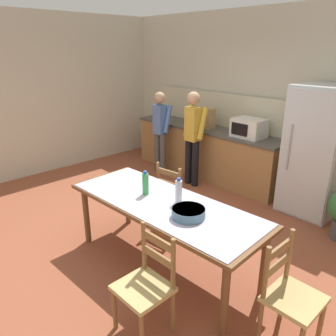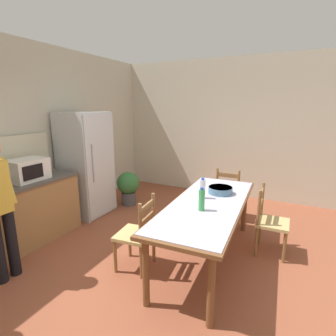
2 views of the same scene
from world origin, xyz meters
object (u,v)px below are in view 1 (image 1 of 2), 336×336
(person_at_counter, at_px, (193,134))
(bottle_near_centre, at_px, (145,184))
(refrigerator, at_px, (316,152))
(serving_bowl, at_px, (188,212))
(chair_side_near_right, at_px, (146,285))
(chair_head_end, at_px, (290,295))
(paper_bag, at_px, (208,118))
(chair_side_far_left, at_px, (175,196))
(person_at_sink, at_px, (160,128))
(microwave, at_px, (249,128))
(dining_table, at_px, (164,209))
(bottle_off_centre, at_px, (179,191))

(person_at_counter, bearing_deg, bottle_near_centre, -150.87)
(refrigerator, relative_size, serving_bowl, 5.72)
(refrigerator, relative_size, chair_side_near_right, 2.01)
(bottle_near_centre, relative_size, chair_head_end, 0.30)
(bottle_near_centre, bearing_deg, paper_bag, 116.08)
(bottle_near_centre, bearing_deg, chair_side_far_left, 109.66)
(person_at_sink, xyz_separation_m, person_at_counter, (0.84, -0.02, 0.05))
(microwave, height_order, serving_bowl, microwave)
(person_at_counter, bearing_deg, refrigerator, -75.02)
(dining_table, height_order, serving_bowl, serving_bowl)
(chair_side_far_left, bearing_deg, person_at_sink, -42.91)
(microwave, distance_m, bottle_off_centre, 2.45)
(serving_bowl, xyz_separation_m, person_at_sink, (-2.59, 1.99, 0.03))
(refrigerator, height_order, serving_bowl, refrigerator)
(dining_table, bearing_deg, serving_bowl, -6.73)
(refrigerator, relative_size, person_at_counter, 1.13)
(microwave, xyz_separation_m, bottle_near_centre, (0.33, -2.45, -0.16))
(bottle_near_centre, relative_size, serving_bowl, 0.84)
(paper_bag, distance_m, dining_table, 2.87)
(bottle_near_centre, relative_size, chair_side_far_left, 0.30)
(paper_bag, relative_size, person_at_counter, 0.22)
(refrigerator, relative_size, paper_bag, 5.09)
(chair_head_end, distance_m, person_at_counter, 3.37)
(microwave, bearing_deg, dining_table, -75.93)
(chair_head_end, distance_m, chair_side_far_left, 2.04)
(chair_side_far_left, distance_m, person_at_counter, 1.56)
(bottle_near_centre, bearing_deg, chair_side_near_right, -39.87)
(paper_bag, distance_m, person_at_counter, 0.56)
(paper_bag, bearing_deg, dining_table, -58.77)
(chair_head_end, xyz_separation_m, person_at_sink, (-3.61, 1.88, 0.42))
(refrigerator, distance_m, bottle_off_centre, 2.35)
(serving_bowl, relative_size, person_at_counter, 0.20)
(refrigerator, xyz_separation_m, dining_table, (-0.51, -2.42, -0.21))
(dining_table, bearing_deg, chair_head_end, 2.51)
(chair_head_end, bearing_deg, microwave, 40.60)
(chair_side_near_right, bearing_deg, bottle_off_centre, 117.41)
(refrigerator, xyz_separation_m, paper_bag, (-1.99, 0.01, 0.18))
(dining_table, bearing_deg, paper_bag, 121.23)
(serving_bowl, bearing_deg, chair_head_end, 6.09)
(chair_side_near_right, bearing_deg, dining_table, 127.05)
(refrigerator, bearing_deg, serving_bowl, -92.76)
(dining_table, height_order, bottle_near_centre, bottle_near_centre)
(refrigerator, bearing_deg, bottle_near_centre, -108.01)
(serving_bowl, bearing_deg, person_at_counter, 131.64)
(dining_table, xyz_separation_m, serving_bowl, (0.39, -0.05, 0.13))
(bottle_off_centre, height_order, serving_bowl, bottle_off_centre)
(bottle_off_centre, distance_m, chair_side_near_right, 1.02)
(person_at_counter, bearing_deg, paper_bag, 13.10)
(microwave, distance_m, chair_side_far_left, 1.86)
(microwave, relative_size, person_at_counter, 0.31)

